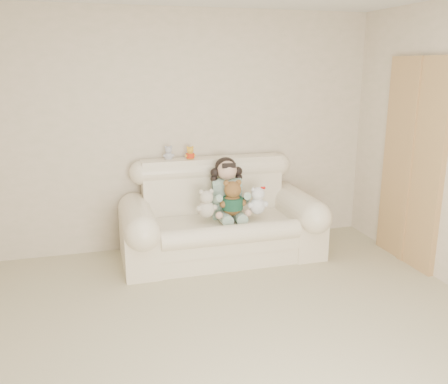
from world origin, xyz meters
TOP-DOWN VIEW (x-y plane):
  - floor at (0.00, 0.00)m, footprint 5.00×5.00m
  - wall_back at (0.00, 2.50)m, footprint 4.50×0.00m
  - sofa at (0.37, 2.00)m, footprint 2.10×0.95m
  - door_panel at (2.22, 1.40)m, footprint 0.06×0.90m
  - seated_child at (0.45, 2.08)m, footprint 0.47×0.54m
  - brown_teddy at (0.46, 1.88)m, footprint 0.29×0.23m
  - white_cat at (0.72, 1.85)m, footprint 0.27×0.23m
  - cream_teddy at (0.18, 1.88)m, footprint 0.26×0.23m
  - yellow_mini_bear at (0.12, 2.34)m, footprint 0.14×0.13m
  - grey_mini_plush at (-0.11, 2.39)m, footprint 0.15×0.13m

SIDE VIEW (x-z plane):
  - floor at x=0.00m, z-range 0.00..0.00m
  - sofa at x=0.37m, z-range 0.00..1.03m
  - cream_teddy at x=0.18m, z-range 0.50..0.85m
  - white_cat at x=0.72m, z-range 0.50..0.85m
  - brown_teddy at x=0.46m, z-range 0.50..0.94m
  - seated_child at x=0.45m, z-range 0.42..1.08m
  - door_panel at x=2.22m, z-range 0.00..2.10m
  - yellow_mini_bear at x=0.12m, z-range 1.01..1.19m
  - grey_mini_plush at x=-0.11m, z-range 1.01..1.20m
  - wall_back at x=0.00m, z-range -0.95..3.55m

